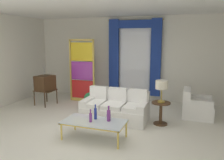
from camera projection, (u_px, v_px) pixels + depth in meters
The scene contains 16 objects.
ground_plane at pixel (97, 126), 5.87m from camera, with size 16.00×16.00×0.00m, color silver.
wall_rear at pixel (129, 58), 8.45m from camera, with size 8.00×0.12×3.00m, color white.
ceiling_slab at pixel (108, 8), 6.08m from camera, with size 8.00×7.60×0.04m, color white.
curtained_window at pixel (134, 52), 8.17m from camera, with size 2.00×0.17×2.70m.
couch_white_long at pixel (116, 109), 6.30m from camera, with size 1.76×0.93×0.86m.
coffee_table at pixel (94, 122), 5.05m from camera, with size 1.39×0.70×0.41m.
bottle_blue_decanter at pixel (109, 115), 5.02m from camera, with size 0.08×0.08×0.35m.
bottle_crystal_tall at pixel (95, 113), 5.15m from camera, with size 0.06×0.06×0.34m.
bottle_amber_squat at pixel (91, 117), 4.97m from camera, with size 0.06×0.06×0.29m.
bottle_ruby_flask at pixel (109, 116), 5.16m from camera, with size 0.12×0.12×0.21m.
vintage_tv at pixel (45, 84), 7.65m from camera, with size 0.62×0.67×1.35m.
armchair_white at pixel (196, 107), 6.49m from camera, with size 0.82×0.82×0.80m.
stained_glass_divider at pixel (82, 72), 8.03m from camera, with size 0.95×0.05×2.20m.
peacock_figurine at pixel (88, 99), 7.62m from camera, with size 0.44×0.60×0.50m.
round_side_table at pixel (161, 111), 5.91m from camera, with size 0.48×0.48×0.59m.
table_lamp_brass at pixel (162, 86), 5.80m from camera, with size 0.32×0.32×0.57m.
Camera 1 is at (2.18, -5.14, 2.19)m, focal length 36.61 mm.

